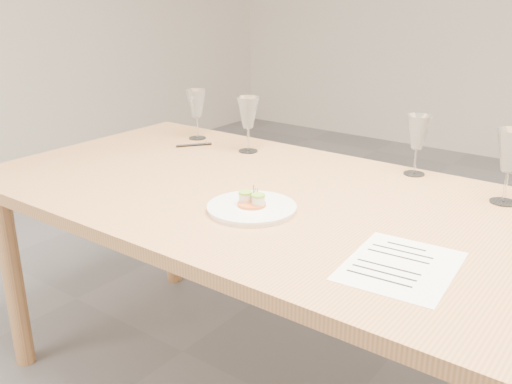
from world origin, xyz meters
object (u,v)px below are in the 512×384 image
Objects in this scene: recipe_sheet at (401,266)px; wine_glass_1 at (248,114)px; wine_glass_3 at (511,152)px; dining_table at (343,233)px; wine_glass_2 at (418,133)px; wine_glass_0 at (196,105)px; ballpoint_pen at (194,145)px; dinner_plate at (252,207)px.

recipe_sheet is 1.50× the size of wine_glass_1.
wine_glass_3 is (0.92, 0.01, 0.01)m from wine_glass_1.
wine_glass_3 reaches higher than dining_table.
wine_glass_3 reaches higher than wine_glass_2.
wine_glass_0 reaches higher than dining_table.
recipe_sheet is 0.71m from wine_glass_2.
dining_table is at bearing -21.97° from wine_glass_0.
wine_glass_1 is (-0.85, 0.54, 0.15)m from recipe_sheet.
ballpoint_pen is 0.55× the size of wine_glass_3.
ballpoint_pen is 0.59× the size of wine_glass_2.
wine_glass_1 reaches higher than recipe_sheet.
wine_glass_1 reaches higher than wine_glass_2.
wine_glass_2 reaches higher than recipe_sheet.
wine_glass_1 is at bearing 128.47° from dinner_plate.
dining_table is 0.48m from wine_glass_2.
recipe_sheet is 1.55× the size of wine_glass_0.
wine_glass_1 reaches higher than wine_glass_0.
wine_glass_0 is at bearing 158.03° from dining_table.
dinner_plate is 0.62m from wine_glass_1.
wine_glass_2 reaches higher than ballpoint_pen.
wine_glass_0 reaches higher than dinner_plate.
wine_glass_0 is at bearing 142.71° from dinner_plate.
dinner_plate is 0.80× the size of recipe_sheet.
dinner_plate is 1.20× the size of wine_glass_1.
ballpoint_pen is (-0.80, 0.26, 0.07)m from dining_table.
recipe_sheet is 1.17m from ballpoint_pen.
recipe_sheet reaches higher than dining_table.
ballpoint_pen is at bearing -54.30° from wine_glass_0.
dinner_plate is at bearing -87.36° from ballpoint_pen.
wine_glass_1 is at bearing 151.25° from dining_table.
ballpoint_pen is 0.59× the size of wine_glass_0.
wine_glass_0 is 0.90m from wine_glass_2.
wine_glass_2 is at bearing 68.14° from dinner_plate.
ballpoint_pen is 0.18m from wine_glass_0.
wine_glass_0 reaches higher than ballpoint_pen.
wine_glass_3 is at bearing -17.78° from wine_glass_2.
wine_glass_2 is at bearing 86.35° from dining_table.
wine_glass_3 is (0.08, 0.55, 0.15)m from recipe_sheet.
dinner_plate is 1.25× the size of wine_glass_2.
wine_glass_1 reaches higher than ballpoint_pen.
wine_glass_0 is at bearing 148.21° from recipe_sheet.
wine_glass_3 is (0.55, 0.49, 0.14)m from dinner_plate.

